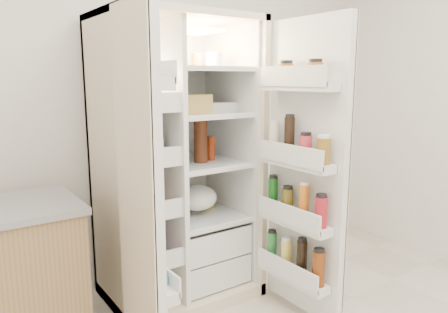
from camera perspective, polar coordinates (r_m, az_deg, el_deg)
wall_back at (r=3.03m, az=-9.96°, el=8.91°), size 4.00×0.02×2.70m
refrigerator at (r=2.80m, az=-6.43°, el=-3.65°), size 0.92×0.70×1.80m
freezer_door at (r=2.02m, az=-11.16°, el=-4.97°), size 0.15×0.40×1.72m
fridge_door at (r=2.50m, az=10.72°, el=-2.38°), size 0.17×0.58×1.72m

